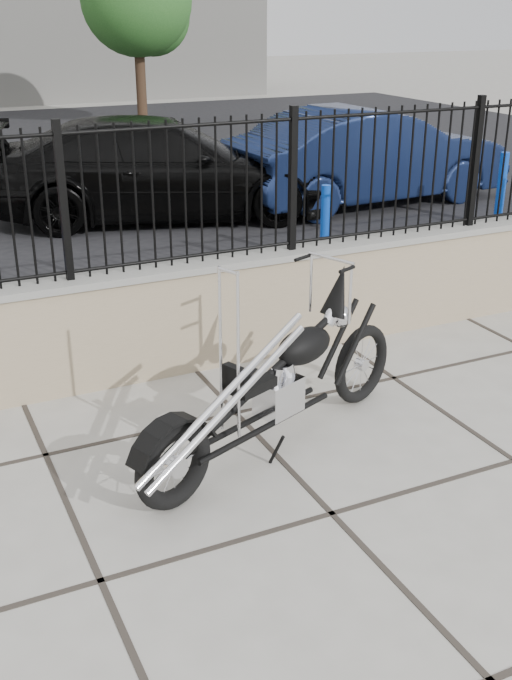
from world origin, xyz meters
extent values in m
plane|color=#99968E|center=(0.00, 0.00, 0.00)|extent=(90.00, 90.00, 0.00)
plane|color=black|center=(0.00, 12.50, 0.00)|extent=(30.00, 30.00, 0.00)
cube|color=gray|center=(0.00, 2.50, 0.48)|extent=(14.00, 0.36, 0.96)
cube|color=black|center=(0.00, 2.50, 1.56)|extent=(14.00, 0.08, 1.20)
imported|color=black|center=(1.56, 7.79, 0.74)|extent=(5.49, 3.38, 1.49)
imported|color=#101B3D|center=(4.89, 7.25, 0.76)|extent=(4.70, 1.86, 1.52)
cylinder|color=#0E2AD8|center=(2.66, 4.75, 0.48)|extent=(0.12, 0.12, 0.97)
cylinder|color=#0C29B9|center=(5.90, 5.26, 0.53)|extent=(0.16, 0.16, 1.05)
cylinder|color=#382619|center=(4.23, 17.02, 1.30)|extent=(0.26, 0.26, 2.60)
camera|label=1|loc=(-2.24, -3.62, 2.98)|focal=42.00mm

